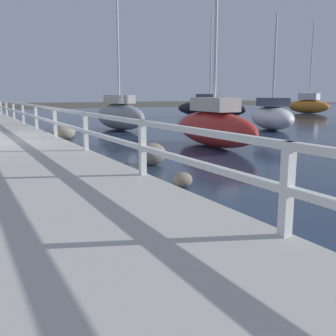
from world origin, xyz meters
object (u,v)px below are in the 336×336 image
at_px(sailboat_white, 272,116).
at_px(sailboat_black, 210,108).
at_px(sailboat_gray, 120,114).
at_px(sailboat_red, 214,126).
at_px(sailboat_orange, 309,105).

distance_m(sailboat_white, sailboat_black, 9.22).
distance_m(sailboat_white, sailboat_gray, 6.89).
distance_m(sailboat_black, sailboat_red, 14.88).
bearing_deg(sailboat_orange, sailboat_black, 164.56).
bearing_deg(sailboat_orange, sailboat_red, -165.01).
height_order(sailboat_white, sailboat_orange, sailboat_orange).
xyz_separation_m(sailboat_orange, sailboat_black, (-10.37, -0.93, -0.04)).
bearing_deg(sailboat_black, sailboat_white, -125.91).
relative_size(sailboat_red, sailboat_gray, 0.80).
bearing_deg(sailboat_black, sailboat_orange, -14.29).
distance_m(sailboat_white, sailboat_orange, 16.26).
bearing_deg(sailboat_red, sailboat_white, 34.17).
distance_m(sailboat_black, sailboat_gray, 10.46).
bearing_deg(sailboat_red, sailboat_orange, 37.60).
xyz_separation_m(sailboat_red, sailboat_gray, (-0.50, 6.66, 0.05)).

